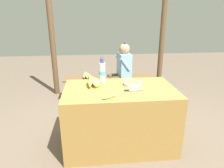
{
  "coord_description": "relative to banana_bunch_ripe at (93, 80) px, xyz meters",
  "views": [
    {
      "loc": [
        -0.32,
        -2.14,
        1.53
      ],
      "look_at": [
        -0.09,
        0.05,
        0.77
      ],
      "focal_mm": 32.0,
      "sensor_mm": 36.0,
      "label": 1
    }
  ],
  "objects": [
    {
      "name": "wooden_bench",
      "position": [
        0.34,
        1.31,
        -0.44
      ],
      "size": [
        1.75,
        0.32,
        0.43
      ],
      "color": "brown",
      "rests_on": "ground_plane"
    },
    {
      "name": "loose_banana_front",
      "position": [
        0.16,
        -0.4,
        -0.05
      ],
      "size": [
        0.18,
        0.13,
        0.04
      ],
      "rotation": [
        0.0,
        0.0,
        0.58
      ],
      "color": "#E0C64C",
      "rests_on": "market_counter"
    },
    {
      "name": "banana_bunch_ripe",
      "position": [
        0.0,
        0.0,
        0.0
      ],
      "size": [
        0.19,
        0.29,
        0.14
      ],
      "color": "#4C381E",
      "rests_on": "market_counter"
    },
    {
      "name": "seated_vendor",
      "position": [
        0.54,
        1.28,
        -0.18
      ],
      "size": [
        0.43,
        0.41,
        1.07
      ],
      "rotation": [
        0.0,
        0.0,
        3.26
      ],
      "color": "#473828",
      "rests_on": "ground_plane"
    },
    {
      "name": "support_post_far",
      "position": [
        1.41,
        1.68,
        0.47
      ],
      "size": [
        0.1,
        0.1,
        2.54
      ],
      "color": "brown",
      "rests_on": "ground_plane"
    },
    {
      "name": "serving_bowl",
      "position": [
        0.47,
        -0.03,
        -0.04
      ],
      "size": [
        0.22,
        0.22,
        0.04
      ],
      "color": "silver",
      "rests_on": "market_counter"
    },
    {
      "name": "knife",
      "position": [
        0.41,
        -0.23,
        -0.06
      ],
      "size": [
        0.22,
        0.03,
        0.02
      ],
      "rotation": [
        0.0,
        0.0,
        0.01
      ],
      "color": "#BCBCC1",
      "rests_on": "market_counter"
    },
    {
      "name": "water_bottle",
      "position": [
        0.11,
        0.1,
        0.07
      ],
      "size": [
        0.08,
        0.08,
        0.33
      ],
      "color": "silver",
      "rests_on": "market_counter"
    },
    {
      "name": "banana_bunch_green",
      "position": [
        -0.11,
        1.31,
        -0.31
      ],
      "size": [
        0.18,
        0.27,
        0.13
      ],
      "color": "#4C381E",
      "rests_on": "wooden_bench"
    },
    {
      "name": "ground_plane",
      "position": [
        0.3,
        -0.13,
        -0.8
      ],
      "size": [
        12.0,
        12.0,
        0.0
      ],
      "primitive_type": "plane",
      "color": "brown"
    },
    {
      "name": "market_counter",
      "position": [
        0.3,
        -0.13,
        -0.43
      ],
      "size": [
        1.29,
        0.78,
        0.73
      ],
      "color": "olive",
      "rests_on": "ground_plane"
    },
    {
      "name": "support_post_near",
      "position": [
        -0.74,
        1.68,
        0.47
      ],
      "size": [
        0.1,
        0.1,
        2.54
      ],
      "color": "brown",
      "rests_on": "ground_plane"
    }
  ]
}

